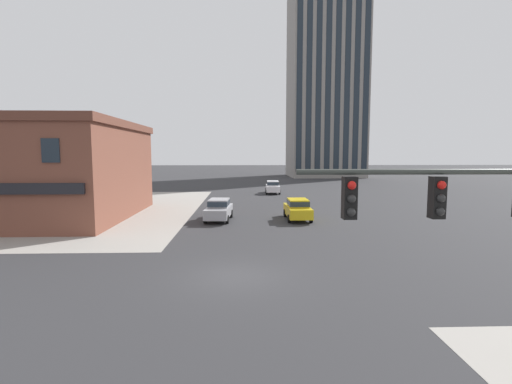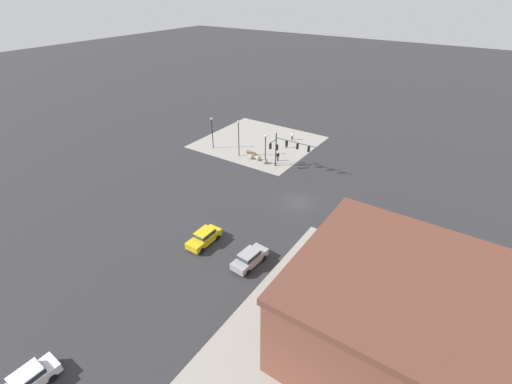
# 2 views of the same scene
# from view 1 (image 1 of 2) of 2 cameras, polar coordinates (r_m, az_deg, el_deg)

# --- Properties ---
(ground_plane) EXTENTS (320.00, 320.00, 0.00)m
(ground_plane) POSITION_cam_1_polar(r_m,az_deg,el_deg) (16.48, -3.35, -12.72)
(ground_plane) COLOR #2D2D30
(sidewalk_far_corner) EXTENTS (32.00, 32.00, 0.02)m
(sidewalk_far_corner) POSITION_cam_1_polar(r_m,az_deg,el_deg) (41.38, -31.54, -2.31)
(sidewalk_far_corner) COLOR gray
(sidewalk_far_corner) RESTS_ON ground
(car_main_northbound_near) EXTENTS (2.05, 4.48, 1.68)m
(car_main_northbound_near) POSITION_cam_1_polar(r_m,az_deg,el_deg) (49.66, 2.58, 0.84)
(car_main_northbound_near) COLOR silver
(car_main_northbound_near) RESTS_ON ground
(car_main_northbound_far) EXTENTS (1.91, 4.41, 1.68)m
(car_main_northbound_far) POSITION_cam_1_polar(r_m,az_deg,el_deg) (29.94, 6.39, -2.50)
(car_main_northbound_far) COLOR gold
(car_main_northbound_far) RESTS_ON ground
(car_main_southbound_near) EXTENTS (2.14, 4.52, 1.68)m
(car_main_southbound_near) POSITION_cam_1_polar(r_m,az_deg,el_deg) (29.70, -5.70, -2.56)
(car_main_southbound_near) COLOR #99999E
(car_main_southbound_near) RESTS_ON ground
(storefront_block_near_corner) EXTENTS (20.39, 15.45, 7.87)m
(storefront_block_near_corner) POSITION_cam_1_polar(r_m,az_deg,el_deg) (36.70, -33.94, 2.83)
(storefront_block_near_corner) COLOR brown
(storefront_block_near_corner) RESTS_ON ground
(residential_tower_skyline_right) EXTENTS (16.47, 15.52, 73.20)m
(residential_tower_skyline_right) POSITION_cam_1_polar(r_m,az_deg,el_deg) (94.32, 10.72, 25.18)
(residential_tower_skyline_right) COLOR gray
(residential_tower_skyline_right) RESTS_ON ground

